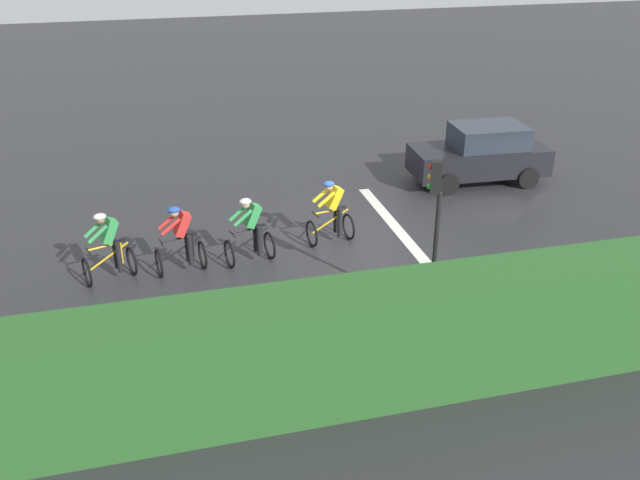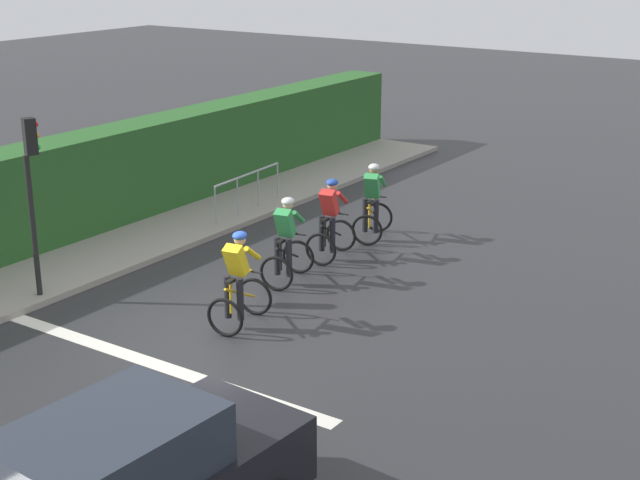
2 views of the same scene
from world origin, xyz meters
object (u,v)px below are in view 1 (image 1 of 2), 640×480
at_px(cyclist_fourth, 332,213).
at_px(traffic_light_near_crossing, 435,215).
at_px(cyclist_mid, 251,232).
at_px(pedestrian_railing_kerbside, 113,330).
at_px(cyclist_lead, 109,248).
at_px(cyclist_second, 181,241).
at_px(car_black, 481,154).

height_order(cyclist_fourth, traffic_light_near_crossing, traffic_light_near_crossing).
bearing_deg(traffic_light_near_crossing, cyclist_mid, 45.56).
relative_size(traffic_light_near_crossing, pedestrian_railing_kerbside, 1.27).
distance_m(cyclist_lead, cyclist_second, 1.59).
relative_size(cyclist_lead, pedestrian_railing_kerbside, 0.63).
xyz_separation_m(cyclist_second, cyclist_mid, (0.07, -1.62, 0.00)).
bearing_deg(cyclist_second, pedestrian_railing_kerbside, 155.81).
bearing_deg(car_black, cyclist_lead, 108.22).
relative_size(cyclist_fourth, traffic_light_near_crossing, 0.50).
distance_m(traffic_light_near_crossing, pedestrian_railing_kerbside, 6.47).
bearing_deg(pedestrian_railing_kerbside, car_black, -57.29).
bearing_deg(cyclist_fourth, pedestrian_railing_kerbside, 126.91).
bearing_deg(cyclist_second, cyclist_fourth, -80.39).
relative_size(cyclist_mid, pedestrian_railing_kerbside, 0.63).
bearing_deg(cyclist_mid, cyclist_second, 92.65).
relative_size(cyclist_fourth, car_black, 0.40).
height_order(car_black, traffic_light_near_crossing, traffic_light_near_crossing).
height_order(cyclist_mid, traffic_light_near_crossing, traffic_light_near_crossing).
relative_size(cyclist_lead, cyclist_mid, 1.00).
xyz_separation_m(cyclist_lead, cyclist_second, (-0.04, -1.59, 0.00)).
distance_m(cyclist_fourth, car_black, 6.29).
distance_m(cyclist_mid, cyclist_fourth, 2.21).
height_order(traffic_light_near_crossing, pedestrian_railing_kerbside, traffic_light_near_crossing).
bearing_deg(cyclist_lead, car_black, -71.78).
bearing_deg(cyclist_lead, traffic_light_near_crossing, -115.83).
height_order(cyclist_lead, pedestrian_railing_kerbside, cyclist_lead).
height_order(cyclist_mid, cyclist_fourth, same).
distance_m(cyclist_lead, cyclist_mid, 3.21).
xyz_separation_m(cyclist_second, traffic_light_near_crossing, (-3.07, -4.82, 1.43)).
bearing_deg(cyclist_fourth, car_black, -61.67).
bearing_deg(cyclist_mid, cyclist_lead, 90.66).
height_order(cyclist_mid, car_black, car_black).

